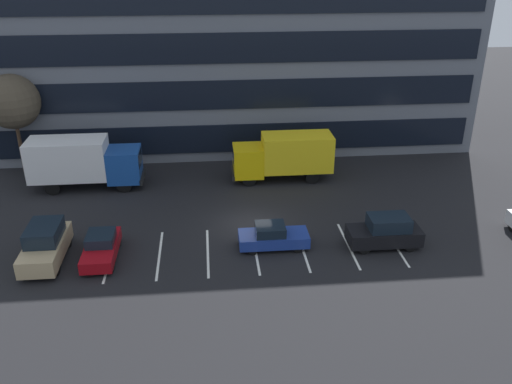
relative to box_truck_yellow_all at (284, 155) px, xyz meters
The scene contains 10 objects.
ground_plane 8.00m from the box_truck_yellow_all, 114.09° to the right, with size 120.00×120.00×0.00m, color black.
office_building 13.33m from the box_truck_yellow_all, 106.22° to the left, with size 39.81×13.57×18.00m.
lot_markings 10.95m from the box_truck_yellow_all, 107.08° to the right, with size 16.94×5.40×0.01m.
box_truck_yellow_all is the anchor object (origin of this frame).
box_truck_blue 14.77m from the box_truck_yellow_all, behind, with size 8.05×2.67×3.73m.
suv_black 11.49m from the box_truck_yellow_all, 66.64° to the right, with size 4.30×1.82×1.95m.
sedan_maroon 15.87m from the box_truck_yellow_all, 139.37° to the right, with size 1.74×4.17×1.49m.
suv_tan 18.24m from the box_truck_yellow_all, 145.81° to the right, with size 2.00×4.71×2.13m.
sedan_navy 10.31m from the box_truck_yellow_all, 101.86° to the right, with size 4.12×1.73×1.48m.
bare_tree 20.78m from the box_truck_yellow_all, behind, with size 4.11×4.11×7.71m.
Camera 1 is at (-2.57, -30.60, 16.54)m, focal length 38.00 mm.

